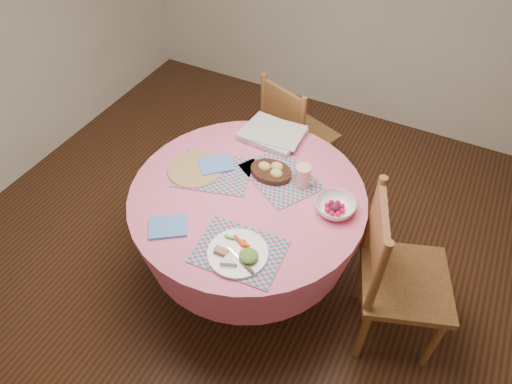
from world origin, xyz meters
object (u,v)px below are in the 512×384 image
Objects in this scene: chair_right at (396,275)px; fruit_bowl at (335,207)px; chair_back at (294,134)px; latte_mug at (303,176)px; wicker_trivet at (195,169)px; bread_bowl at (271,171)px; dining_table at (248,218)px; dinner_plate at (238,253)px.

fruit_bowl is (-0.38, 0.06, 0.26)m from chair_right.
chair_right is at bearing 158.05° from chair_back.
chair_right is 0.46m from fruit_bowl.
chair_right is 0.68m from latte_mug.
chair_back is at bearing 28.01° from chair_right.
fruit_bowl is at bearing 4.48° from wicker_trivet.
bread_bowl is 1.90× the size of latte_mug.
dining_table is 1.24× the size of chair_right.
chair_right is at bearing -8.89° from fruit_bowl.
wicker_trivet is at bearing -158.80° from bread_bowl.
latte_mug reaches higher than dining_table.
latte_mug is at bearing 1.90° from bread_bowl.
chair_right is 3.91× the size of fruit_bowl.
chair_right is at bearing -14.65° from latte_mug.
chair_back is 0.85m from latte_mug.
chair_back is 3.29× the size of dinner_plate.
bread_bowl reaches higher than dining_table.
bread_bowl is at bearing 59.65° from chair_right.
dinner_plate is 0.57m from latte_mug.
chair_right reaches higher than bread_bowl.
latte_mug is (0.08, 0.56, 0.05)m from dinner_plate.
latte_mug is (0.23, 0.18, 0.26)m from dining_table.
dining_table is at bearing 117.42° from chair_back.
bread_bowl is 0.90× the size of fruit_bowl.
chair_right reaches higher than fruit_bowl.
chair_right reaches higher than dining_table.
dining_table is 0.39m from wicker_trivet.
chair_back reaches higher than fruit_bowl.
latte_mug is (0.57, 0.16, 0.06)m from wicker_trivet.
fruit_bowl is (0.29, 0.46, 0.01)m from dinner_plate.
dinner_plate is at bearing -122.25° from fruit_bowl.
chair_back is at bearing 96.80° from dining_table.
chair_right is at bearing 31.04° from dinner_plate.
wicker_trivet is (-1.16, -0.00, 0.23)m from chair_right.
latte_mug is (-0.59, 0.15, 0.29)m from chair_right.
dining_table is 0.51m from fruit_bowl.
wicker_trivet is (-0.23, -0.86, 0.28)m from chair_back.
fruit_bowl is at bearing -12.85° from bread_bowl.
chair_back is 1.01m from fruit_bowl.
wicker_trivet reaches higher than dining_table.
fruit_bowl reaches higher than wicker_trivet.
bread_bowl is at bearing 167.15° from fruit_bowl.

